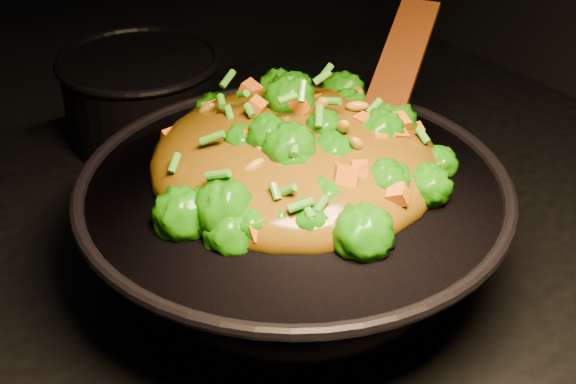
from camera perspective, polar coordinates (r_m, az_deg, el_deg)
wok at (r=0.89m, az=0.38°, el=-2.89°), size 0.59×0.59×0.13m
stir_fry at (r=0.86m, az=0.54°, el=4.97°), size 0.34×0.34×0.11m
spatula at (r=0.93m, az=7.17°, el=6.82°), size 0.28×0.20×0.13m
back_pot at (r=1.20m, az=-10.31°, el=6.70°), size 0.25×0.25×0.13m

